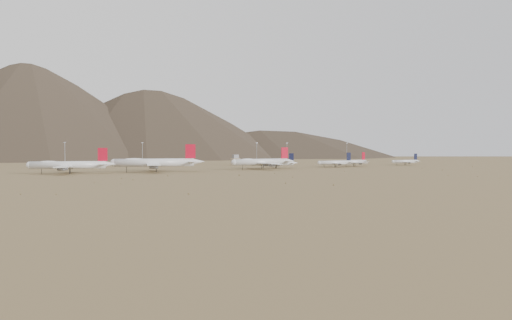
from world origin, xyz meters
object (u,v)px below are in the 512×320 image
widebody_centre (155,162)px  widebody_east (262,162)px  narrowbody_a (276,163)px  narrowbody_b (336,163)px  control_tower (235,161)px  widebody_west (69,165)px

widebody_centre → widebody_east: widebody_centre is taller
narrowbody_a → widebody_centre: bearing=-164.7°
widebody_east → narrowbody_b: bearing=-1.4°
control_tower → narrowbody_b: bearing=-52.6°
narrowbody_a → control_tower: (-6.35, 82.94, 0.57)m
widebody_centre → narrowbody_b: 190.20m
widebody_west → widebody_east: 170.12m
widebody_west → widebody_east: size_ratio=0.97×
widebody_east → narrowbody_b: widebody_east is taller
widebody_west → control_tower: widebody_west is taller
widebody_centre → widebody_east: size_ratio=1.12×
control_tower → widebody_west: bearing=-154.6°
widebody_east → widebody_west: bearing=173.5°
widebody_east → control_tower: widebody_east is taller
widebody_centre → control_tower: size_ratio=6.47×
narrowbody_a → control_tower: 83.18m
widebody_west → narrowbody_a: widebody_west is taller
widebody_centre → widebody_east: 101.76m
widebody_west → narrowbody_b: widebody_west is taller
narrowbody_b → widebody_centre: bearing=-178.3°
widebody_centre → narrowbody_b: bearing=15.0°
widebody_centre → narrowbody_b: (190.14, 3.25, -3.23)m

